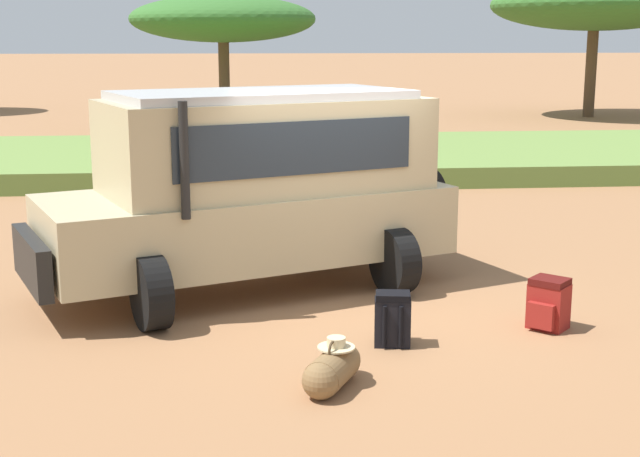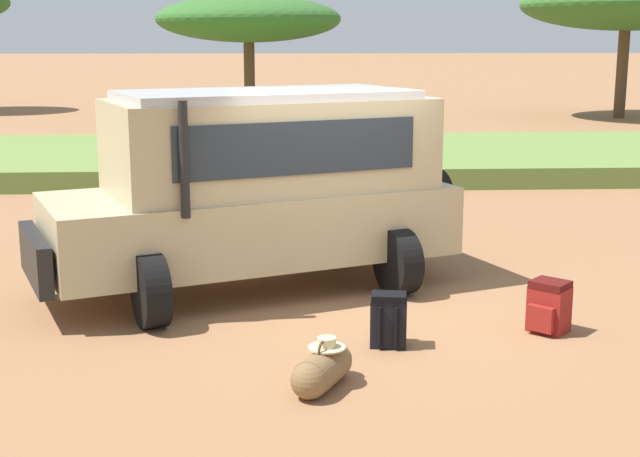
% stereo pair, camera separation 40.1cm
% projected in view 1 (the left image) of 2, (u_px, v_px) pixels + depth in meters
% --- Properties ---
extents(ground_plane, '(320.00, 320.00, 0.00)m').
position_uv_depth(ground_plane, '(345.00, 303.00, 10.49)').
color(ground_plane, '#936642').
extents(grass_bank, '(120.00, 7.00, 0.44)m').
position_uv_depth(grass_bank, '(288.00, 158.00, 21.34)').
color(grass_bank, olive).
rests_on(grass_bank, ground_plane).
extents(safari_vehicle, '(5.41, 3.76, 2.44)m').
position_uv_depth(safari_vehicle, '(255.00, 185.00, 10.85)').
color(safari_vehicle, tan).
rests_on(safari_vehicle, ground_plane).
extents(backpack_beside_front_wheel, '(0.51, 0.51, 0.56)m').
position_uv_depth(backpack_beside_front_wheel, '(548.00, 304.00, 9.51)').
color(backpack_beside_front_wheel, maroon).
rests_on(backpack_beside_front_wheel, ground_plane).
extents(backpack_cluster_center, '(0.40, 0.39, 0.55)m').
position_uv_depth(backpack_cluster_center, '(392.00, 319.00, 9.01)').
color(backpack_cluster_center, black).
rests_on(backpack_cluster_center, ground_plane).
extents(duffel_bag_low_black_case, '(0.58, 0.81, 0.44)m').
position_uv_depth(duffel_bag_low_black_case, '(332.00, 369.00, 7.92)').
color(duffel_bag_low_black_case, brown).
rests_on(duffel_bag_low_black_case, ground_plane).
extents(acacia_tree_left_mid, '(5.75, 5.20, 4.32)m').
position_uv_depth(acacia_tree_left_mid, '(223.00, 19.00, 27.49)').
color(acacia_tree_left_mid, brown).
rests_on(acacia_tree_left_mid, ground_plane).
extents(acacia_tree_centre_back, '(7.96, 7.28, 5.22)m').
position_uv_depth(acacia_tree_centre_back, '(595.00, 5.00, 33.92)').
color(acacia_tree_centre_back, brown).
rests_on(acacia_tree_centre_back, ground_plane).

